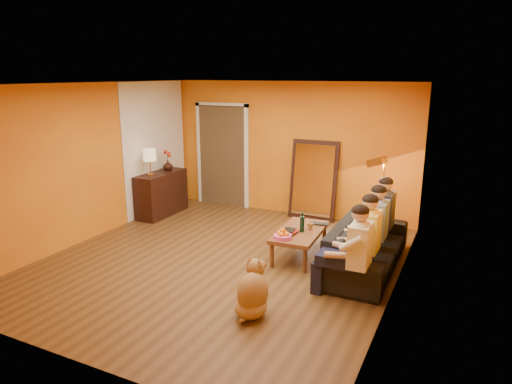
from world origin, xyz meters
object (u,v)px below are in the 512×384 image
at_px(table_lamp, 150,163).
at_px(mirror_frame, 314,180).
at_px(sideboard, 162,194).
at_px(laptop, 318,224).
at_px(floor_lamp, 382,202).
at_px(wine_bottle, 302,222).
at_px(dog, 253,288).
at_px(person_far_right, 385,216).
at_px(sofa, 366,246).
at_px(tumbler, 310,226).
at_px(person_far_left, 360,253).
at_px(person_mid_left, 369,239).
at_px(vase, 168,165).
at_px(coffee_table, 300,243).
at_px(person_mid_right, 378,227).

bearing_deg(table_lamp, mirror_frame, 26.32).
bearing_deg(sideboard, laptop, -8.18).
relative_size(table_lamp, floor_lamp, 0.35).
bearing_deg(wine_bottle, dog, -87.48).
xyz_separation_m(table_lamp, person_far_right, (4.37, 0.13, -0.49)).
xyz_separation_m(sofa, tumbler, (-0.89, 0.10, 0.15)).
xyz_separation_m(floor_lamp, person_far_left, (0.13, -2.01, -0.11)).
xyz_separation_m(floor_lamp, person_mid_left, (0.13, -1.46, -0.11)).
relative_size(mirror_frame, sofa, 0.69).
relative_size(person_mid_left, vase, 5.93).
relative_size(floor_lamp, person_far_left, 1.18).
distance_m(table_lamp, sofa, 4.34).
distance_m(coffee_table, tumbler, 0.31).
bearing_deg(floor_lamp, person_far_left, -68.35).
bearing_deg(sofa, dog, 155.61).
bearing_deg(mirror_frame, sideboard, -158.84).
height_order(dog, person_far_right, person_far_right).
xyz_separation_m(sofa, person_far_right, (0.13, 0.65, 0.29)).
bearing_deg(dog, coffee_table, 74.24).
xyz_separation_m(person_mid_right, wine_bottle, (-1.09, -0.17, -0.03)).
bearing_deg(person_mid_left, person_mid_right, 90.00).
bearing_deg(laptop, person_far_left, -59.56).
bearing_deg(person_mid_left, mirror_frame, 123.96).
height_order(tumbler, vase, vase).
height_order(coffee_table, laptop, laptop).
relative_size(mirror_frame, tumbler, 13.87).
bearing_deg(vase, person_mid_left, -19.13).
height_order(coffee_table, dog, dog).
xyz_separation_m(table_lamp, coffee_table, (3.23, -0.54, -0.90)).
relative_size(sideboard, person_far_left, 0.97).
height_order(sideboard, person_mid_left, person_mid_left).
xyz_separation_m(coffee_table, wine_bottle, (0.05, -0.05, 0.37)).
bearing_deg(person_far_left, coffee_table, 139.34).
xyz_separation_m(table_lamp, dog, (3.37, -2.44, -0.77)).
relative_size(mirror_frame, sideboard, 1.29).
bearing_deg(floor_lamp, laptop, -122.34).
relative_size(dog, tumbler, 6.13).
bearing_deg(dog, table_lamp, 124.31).
bearing_deg(vase, mirror_frame, 16.57).
height_order(mirror_frame, person_far_left, mirror_frame).
bearing_deg(sofa, person_mid_left, -163.89).
xyz_separation_m(floor_lamp, person_mid_right, (0.13, -0.91, -0.11)).
height_order(sideboard, table_lamp, table_lamp).
bearing_deg(person_far_right, laptop, -161.21).
height_order(mirror_frame, tumbler, mirror_frame).
distance_m(person_mid_left, person_mid_right, 0.55).
relative_size(mirror_frame, person_far_left, 1.25).
bearing_deg(mirror_frame, laptop, -68.31).
relative_size(sideboard, person_mid_left, 0.97).
bearing_deg(tumbler, person_mid_left, -28.23).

